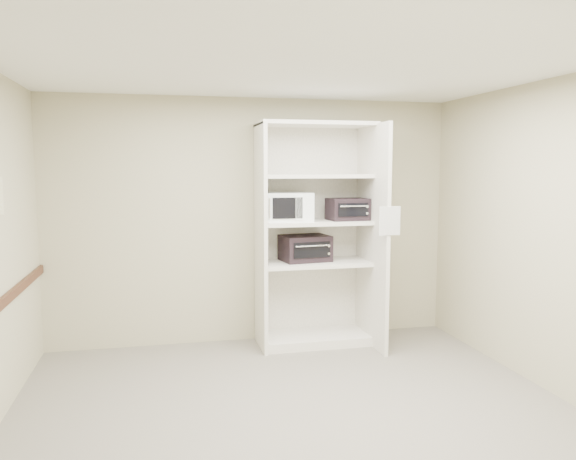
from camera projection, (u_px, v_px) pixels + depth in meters
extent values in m
cube|color=slate|center=(296.00, 413.00, 4.46)|extent=(4.50, 4.00, 0.01)
cube|color=white|center=(297.00, 65.00, 4.16)|extent=(4.50, 4.00, 0.01)
cube|color=tan|center=(254.00, 221.00, 6.25)|extent=(4.50, 0.02, 2.70)
cube|color=tan|center=(409.00, 308.00, 2.38)|extent=(4.50, 0.02, 2.70)
cube|color=tan|center=(551.00, 237.00, 4.81)|extent=(0.02, 4.00, 2.70)
cube|color=white|center=(261.00, 238.00, 5.96)|extent=(0.04, 0.60, 2.40)
cube|color=white|center=(372.00, 236.00, 6.08)|extent=(0.04, 0.90, 2.40)
cube|color=white|center=(308.00, 233.00, 6.39)|extent=(1.24, 0.02, 2.40)
cube|color=white|center=(314.00, 338.00, 6.24)|extent=(1.16, 0.56, 0.10)
cube|color=white|center=(315.00, 263.00, 6.15)|extent=(1.16, 0.56, 0.04)
cube|color=white|center=(315.00, 222.00, 6.10)|extent=(1.16, 0.56, 0.04)
cube|color=white|center=(315.00, 176.00, 6.04)|extent=(1.16, 0.56, 0.04)
cube|color=white|center=(315.00, 124.00, 5.98)|extent=(1.24, 0.60, 0.04)
cube|color=white|center=(287.00, 207.00, 6.01)|extent=(0.53, 0.42, 0.31)
cube|color=black|center=(347.00, 209.00, 6.11)|extent=(0.43, 0.34, 0.24)
cube|color=black|center=(305.00, 248.00, 6.16)|extent=(0.55, 0.45, 0.28)
cube|color=white|center=(390.00, 221.00, 5.62)|extent=(0.22, 0.02, 0.29)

